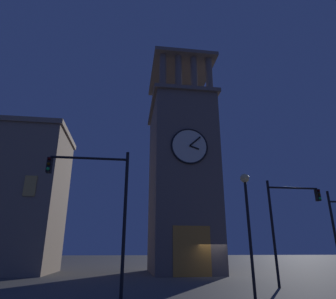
# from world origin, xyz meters

# --- Properties ---
(ground_plane) EXTENTS (200.00, 200.00, 0.00)m
(ground_plane) POSITION_xyz_m (0.00, 0.00, 0.00)
(ground_plane) COLOR #56544F
(clocktower) EXTENTS (6.71, 9.43, 24.34)m
(clocktower) POSITION_xyz_m (1.81, -4.47, 9.26)
(clocktower) COLOR #75665B
(clocktower) RESTS_ON ground_plane
(traffic_signal_near) EXTENTS (3.90, 0.41, 6.73)m
(traffic_signal_near) POSITION_xyz_m (8.48, 10.67, 4.47)
(traffic_signal_near) COLOR black
(traffic_signal_near) RESTS_ON ground_plane
(traffic_signal_far) EXTENTS (3.54, 0.41, 6.26)m
(traffic_signal_far) POSITION_xyz_m (-2.64, 7.57, 4.13)
(traffic_signal_far) COLOR black
(traffic_signal_far) RESTS_ON ground_plane
(street_lamp) EXTENTS (0.44, 0.44, 5.66)m
(street_lamp) POSITION_xyz_m (1.50, 11.28, 3.90)
(street_lamp) COLOR black
(street_lamp) RESTS_ON ground_plane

